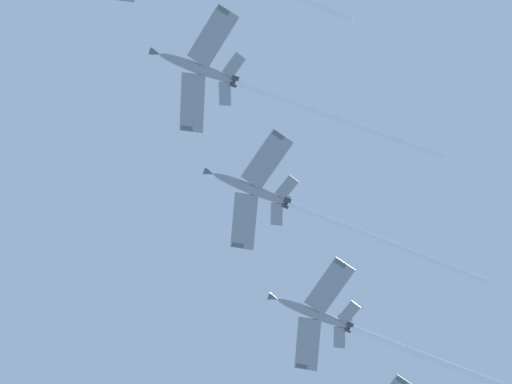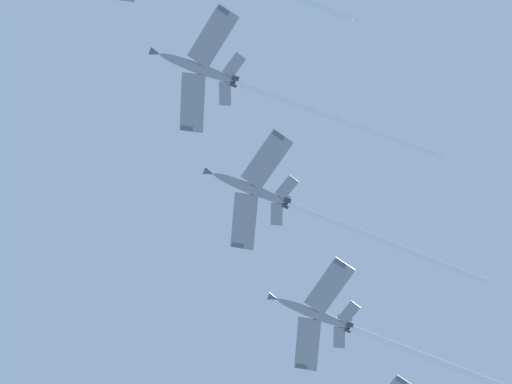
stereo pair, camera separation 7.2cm
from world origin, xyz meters
name	(u,v)px [view 1 (the left image)]	position (x,y,z in m)	size (l,w,h in m)	color
jet_second	(251,87)	(15.16, -48.48, 162.40)	(22.92, 42.56, 9.64)	gray
jet_third	(293,205)	(24.96, -64.17, 159.04)	(22.09, 42.68, 9.73)	gray
jet_fourth	(365,333)	(33.90, -85.24, 155.97)	(22.13, 39.97, 10.48)	gray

